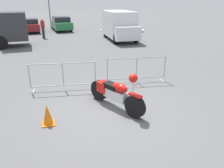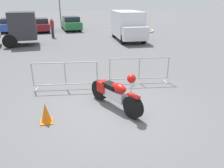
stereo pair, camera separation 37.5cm
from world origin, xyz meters
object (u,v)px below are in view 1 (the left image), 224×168
object	(u,v)px
delivery_van	(119,25)
pedestrian	(43,27)
crowd_barrier_near	(63,76)
traffic_cone	(48,115)
crowd_barrier_far	(137,70)
parked_car_green	(61,24)
parked_car_maroon	(30,25)
motorcycle	(116,93)

from	to	relation	value
delivery_van	pedestrian	distance (m)	6.67
crowd_barrier_near	traffic_cone	distance (m)	2.43
pedestrian	crowd_barrier_far	bearing A→B (deg)	-133.35
parked_car_green	delivery_van	bearing A→B (deg)	-155.00
parked_car_green	traffic_cone	distance (m)	19.60
parked_car_green	traffic_cone	size ratio (longest dim) A/B	7.59
pedestrian	parked_car_maroon	bearing A→B (deg)	46.81
parked_car_maroon	pedestrian	xyz separation A→B (m)	(1.31, -4.38, 0.23)
motorcycle	crowd_barrier_far	bearing A→B (deg)	115.92
motorcycle	crowd_barrier_far	xyz separation A→B (m)	(1.46, 1.88, 0.06)
traffic_cone	parked_car_maroon	bearing A→B (deg)	94.42
delivery_van	crowd_barrier_far	bearing A→B (deg)	-11.75
crowd_barrier_far	traffic_cone	xyz separation A→B (m)	(-3.54, -2.33, -0.27)
motorcycle	pedestrian	world-z (taller)	pedestrian
parked_car_maroon	pedestrian	bearing A→B (deg)	-168.94
parked_car_green	pedestrian	world-z (taller)	pedestrian
crowd_barrier_near	crowd_barrier_far	bearing A→B (deg)	0.00
crowd_barrier_far	delivery_van	world-z (taller)	delivery_van
crowd_barrier_far	pedestrian	xyz separation A→B (m)	(-3.71, 12.50, 0.36)
crowd_barrier_near	parked_car_green	world-z (taller)	parked_car_green
motorcycle	traffic_cone	size ratio (longest dim) A/B	3.66
motorcycle	parked_car_maroon	bearing A→B (deg)	164.46
parked_car_maroon	crowd_barrier_far	bearing A→B (deg)	-169.06
motorcycle	parked_car_maroon	world-z (taller)	parked_car_maroon
motorcycle	traffic_cone	bearing A→B (deg)	-104.02
motorcycle	parked_car_green	xyz separation A→B (m)	(-0.39, 19.07, 0.25)
traffic_cone	crowd_barrier_near	bearing A→B (deg)	75.33
crowd_barrier_far	pedestrian	distance (m)	13.05
parked_car_green	parked_car_maroon	bearing A→B (deg)	89.83
parked_car_green	crowd_barrier_far	bearing A→B (deg)	-179.48
motorcycle	pedestrian	xyz separation A→B (m)	(-2.25, 14.39, 0.42)
crowd_barrier_far	pedestrian	world-z (taller)	pedestrian
parked_car_maroon	traffic_cone	bearing A→B (deg)	178.80
parked_car_maroon	crowd_barrier_near	bearing A→B (deg)	-178.55
parked_car_maroon	motorcycle	bearing A→B (deg)	-174.89
crowd_barrier_near	parked_car_green	bearing A→B (deg)	86.43
parked_car_maroon	pedestrian	world-z (taller)	pedestrian
motorcycle	crowd_barrier_far	size ratio (longest dim) A/B	0.87
motorcycle	traffic_cone	distance (m)	2.13
motorcycle	crowd_barrier_near	size ratio (longest dim) A/B	0.87
delivery_van	motorcycle	bearing A→B (deg)	-16.23
motorcycle	pedestrian	bearing A→B (deg)	162.60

